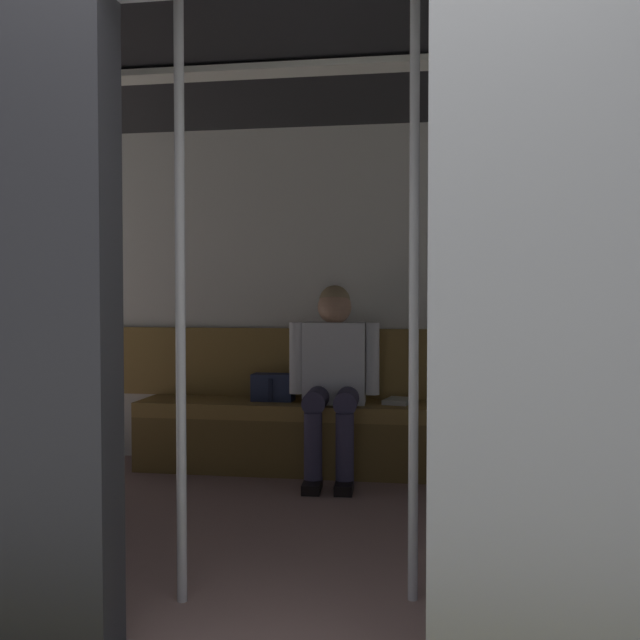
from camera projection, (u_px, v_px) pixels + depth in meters
The scene contains 7 objects.
train_car at pixel (317, 200), 3.40m from camera, with size 6.40×2.90×2.32m.
bench_seat at pixel (357, 421), 4.53m from camera, with size 2.77×0.44×0.44m.
person_seated at pixel (333, 368), 4.49m from camera, with size 0.55×0.69×1.17m.
handbag at pixel (273, 387), 4.68m from camera, with size 0.26×0.15×0.17m.
book at pixel (398, 401), 4.57m from camera, with size 0.15×0.22×0.03m, color silver.
grab_pole_door at pixel (180, 300), 2.63m from camera, with size 0.04×0.04×2.18m, color silver.
grab_pole_far at pixel (414, 300), 2.64m from camera, with size 0.04×0.04×2.18m, color silver.
Camera 1 is at (-0.51, 2.09, 1.10)m, focal length 41.65 mm.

